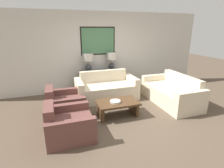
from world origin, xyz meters
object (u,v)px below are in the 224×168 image
object	(u,v)px
table_lamp_left	(88,60)
couch_by_back_wall	(106,89)
decorative_bowl	(115,101)
couch_by_side	(171,93)
table_lamp_right	(112,59)
armchair_near_camera	(68,125)
coffee_table	(118,105)
console_table	(101,81)
armchair_near_back_wall	(65,104)

from	to	relation	value
table_lamp_left	couch_by_back_wall	bearing A→B (deg)	-59.64
decorative_bowl	couch_by_side	bearing A→B (deg)	9.22
table_lamp_right	couch_by_back_wall	world-z (taller)	table_lamp_right
armchair_near_camera	coffee_table	bearing A→B (deg)	22.72
coffee_table	decorative_bowl	world-z (taller)	decorative_bowl
console_table	table_lamp_left	bearing A→B (deg)	180.00
coffee_table	decorative_bowl	xyz separation A→B (m)	(-0.07, -0.03, 0.13)
table_lamp_right	decorative_bowl	world-z (taller)	table_lamp_right
console_table	table_lamp_left	size ratio (longest dim) A/B	2.34
couch_by_back_wall	armchair_near_camera	distance (m)	2.19
decorative_bowl	armchair_near_back_wall	bearing A→B (deg)	155.08
table_lamp_left	coffee_table	xyz separation A→B (m)	(0.33, -1.92, -0.83)
armchair_near_camera	couch_by_side	bearing A→B (deg)	14.74
coffee_table	armchair_near_camera	size ratio (longest dim) A/B	1.12
console_table	couch_by_side	bearing A→B (deg)	-43.98
couch_by_back_wall	coffee_table	bearing A→B (deg)	-93.48
console_table	decorative_bowl	world-z (taller)	console_table
couch_by_side	coffee_table	size ratio (longest dim) A/B	1.83
decorative_bowl	armchair_near_camera	distance (m)	1.29
console_table	table_lamp_right	distance (m)	0.85
console_table	armchair_near_camera	distance (m)	2.78
console_table	coffee_table	world-z (taller)	console_table
couch_by_side	decorative_bowl	bearing A→B (deg)	-170.78
table_lamp_right	table_lamp_left	bearing A→B (deg)	180.00
couch_by_side	coffee_table	bearing A→B (deg)	-171.22
couch_by_back_wall	coffee_table	distance (m)	1.23
console_table	table_lamp_left	world-z (taller)	table_lamp_left
couch_by_back_wall	table_lamp_right	bearing A→B (deg)	59.64
couch_by_side	coffee_table	world-z (taller)	couch_by_side
coffee_table	couch_by_side	bearing A→B (deg)	8.78
coffee_table	armchair_near_back_wall	size ratio (longest dim) A/B	1.12
table_lamp_left	couch_by_side	distance (m)	2.80
coffee_table	armchair_near_back_wall	world-z (taller)	armchair_near_back_wall
decorative_bowl	armchair_near_back_wall	size ratio (longest dim) A/B	0.29
table_lamp_right	armchair_near_back_wall	xyz separation A→B (m)	(-1.73, -1.40, -0.85)
table_lamp_left	armchair_near_back_wall	world-z (taller)	table_lamp_left
console_table	armchair_near_camera	world-z (taller)	armchair_near_camera
armchair_near_camera	decorative_bowl	bearing A→B (deg)	22.85
table_lamp_left	armchair_near_camera	distance (m)	2.75
coffee_table	decorative_bowl	distance (m)	0.15
table_lamp_right	couch_by_back_wall	xyz separation A→B (m)	(-0.41, -0.70, -0.81)
table_lamp_left	armchair_near_camera	xyz separation A→B (m)	(-0.91, -2.45, -0.85)
table_lamp_right	armchair_near_camera	xyz separation A→B (m)	(-1.73, -2.45, -0.85)
couch_by_side	armchair_near_camera	xyz separation A→B (m)	(-3.03, -0.80, -0.03)
decorative_bowl	table_lamp_left	bearing A→B (deg)	97.74
console_table	table_lamp_right	world-z (taller)	table_lamp_right
table_lamp_right	couch_by_side	xyz separation A→B (m)	(1.30, -1.65, -0.81)
console_table	decorative_bowl	bearing A→B (deg)	-94.20
table_lamp_right	armchair_near_camera	world-z (taller)	table_lamp_right
console_table	table_lamp_left	xyz separation A→B (m)	(-0.41, 0.00, 0.74)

